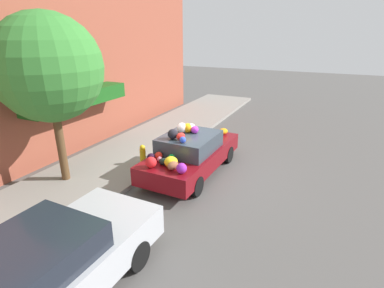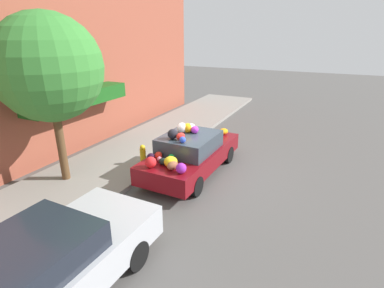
{
  "view_description": "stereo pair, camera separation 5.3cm",
  "coord_description": "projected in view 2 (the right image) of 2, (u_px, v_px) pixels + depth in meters",
  "views": [
    {
      "loc": [
        -8.22,
        -3.92,
        4.41
      ],
      "look_at": [
        0.0,
        -0.05,
        1.0
      ],
      "focal_mm": 28.0,
      "sensor_mm": 36.0,
      "label": 1
    },
    {
      "loc": [
        -8.2,
        -3.97,
        4.41
      ],
      "look_at": [
        0.0,
        -0.05,
        1.0
      ],
      "focal_mm": 28.0,
      "sensor_mm": 36.0,
      "label": 2
    }
  ],
  "objects": [
    {
      "name": "ground_plane",
      "position": [
        191.0,
        172.0,
        10.08
      ],
      "size": [
        60.0,
        60.0,
        0.0
      ],
      "primitive_type": "plane",
      "color": "#565451"
    },
    {
      "name": "sidewalk_curb",
      "position": [
        125.0,
        156.0,
        11.14
      ],
      "size": [
        24.0,
        3.2,
        0.15
      ],
      "color": "gray",
      "rests_on": "ground"
    },
    {
      "name": "building_facade",
      "position": [
        69.0,
        68.0,
        10.93
      ],
      "size": [
        18.0,
        1.2,
        6.45
      ],
      "color": "#9E4C38",
      "rests_on": "ground"
    },
    {
      "name": "street_tree",
      "position": [
        48.0,
        68.0,
        8.14
      ],
      "size": [
        2.96,
        2.96,
        4.83
      ],
      "color": "brown",
      "rests_on": "sidewalk_curb"
    },
    {
      "name": "fire_hydrant",
      "position": [
        143.0,
        155.0,
        10.2
      ],
      "size": [
        0.2,
        0.2,
        0.7
      ],
      "color": "gold",
      "rests_on": "sidewalk_curb"
    },
    {
      "name": "art_car",
      "position": [
        191.0,
        153.0,
        9.74
      ],
      "size": [
        4.27,
        1.87,
        1.69
      ],
      "rotation": [
        0.0,
        0.0,
        -0.02
      ],
      "color": "maroon",
      "rests_on": "ground"
    },
    {
      "name": "parked_car_plain",
      "position": [
        39.0,
        273.0,
        4.86
      ],
      "size": [
        4.59,
        1.94,
        1.44
      ],
      "rotation": [
        0.0,
        0.0,
        -0.02
      ],
      "color": "#B7BABF",
      "rests_on": "ground"
    }
  ]
}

